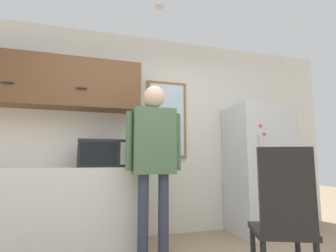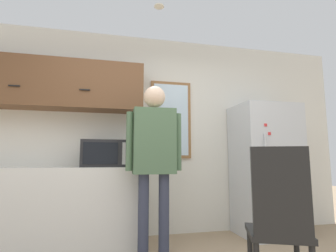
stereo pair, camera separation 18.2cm
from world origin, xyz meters
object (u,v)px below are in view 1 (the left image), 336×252
object	(u,v)px
person	(154,149)
refrigerator	(260,169)
microwave	(102,154)
chair	(284,217)

from	to	relation	value
person	refrigerator	world-z (taller)	person
microwave	person	world-z (taller)	person
microwave	chair	size ratio (longest dim) A/B	0.50
microwave	refrigerator	distance (m)	2.12
person	chair	size ratio (longest dim) A/B	1.66
person	microwave	bearing A→B (deg)	139.87
microwave	person	bearing A→B (deg)	-41.30
chair	microwave	bearing A→B (deg)	-29.42
person	chair	world-z (taller)	person
person	refrigerator	distance (m)	1.69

